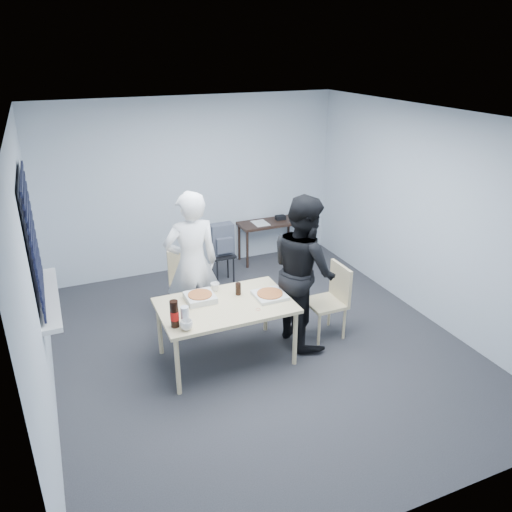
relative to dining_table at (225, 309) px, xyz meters
name	(u,v)px	position (x,y,z in m)	size (l,w,h in m)	color
room	(36,248)	(-1.75, 0.49, 0.81)	(5.00, 5.00, 5.00)	#2C2C30
dining_table	(225,309)	(0.00, 0.00, 0.00)	(1.42, 0.90, 0.69)	beige
chair_far	(187,280)	(-0.12, 1.09, -0.12)	(0.42, 0.42, 0.89)	beige
chair_right	(332,296)	(1.34, 0.01, -0.12)	(0.42, 0.42, 0.89)	beige
person_white	(192,264)	(-0.15, 0.72, 0.25)	(0.65, 0.42, 1.77)	white
person_black	(303,270)	(0.97, 0.06, 0.25)	(0.86, 0.47, 1.77)	black
side_table	(269,227)	(1.59, 2.37, -0.06)	(0.97, 0.43, 0.64)	#301F18
stool	(223,261)	(0.61, 1.84, -0.28)	(0.33, 0.33, 0.46)	black
backpack	(222,240)	(0.61, 1.83, 0.05)	(0.33, 0.24, 0.46)	#555A63
pizza_box_a	(200,297)	(-0.22, 0.19, 0.10)	(0.31, 0.31, 0.08)	silver
pizza_box_b	(270,295)	(0.51, -0.03, 0.08)	(0.33, 0.33, 0.05)	silver
mug_a	(187,325)	(-0.52, -0.34, 0.11)	(0.12, 0.12, 0.10)	white
mug_b	(215,287)	(0.00, 0.34, 0.11)	(0.10, 0.10, 0.09)	white
cola_glass	(238,289)	(0.21, 0.15, 0.13)	(0.06, 0.06, 0.14)	black
soda_bottle	(174,314)	(-0.61, -0.24, 0.20)	(0.09, 0.09, 0.28)	black
plastic_cups	(185,316)	(-0.51, -0.25, 0.16)	(0.08, 0.08, 0.20)	silver
rubber_band	(258,309)	(0.28, -0.25, 0.06)	(0.05, 0.05, 0.00)	red
papers	(260,223)	(1.44, 2.36, 0.02)	(0.22, 0.31, 0.01)	white
black_box	(280,218)	(1.81, 2.40, 0.05)	(0.15, 0.11, 0.07)	black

